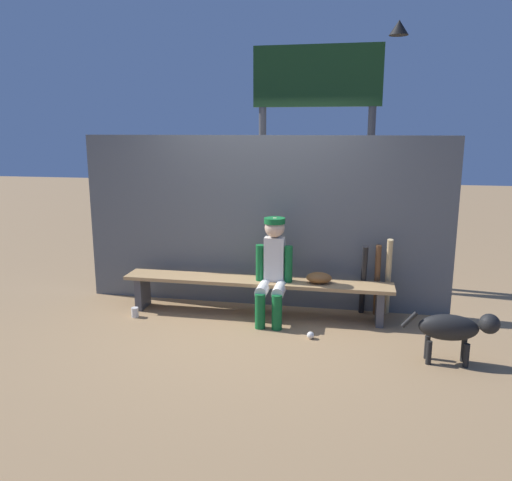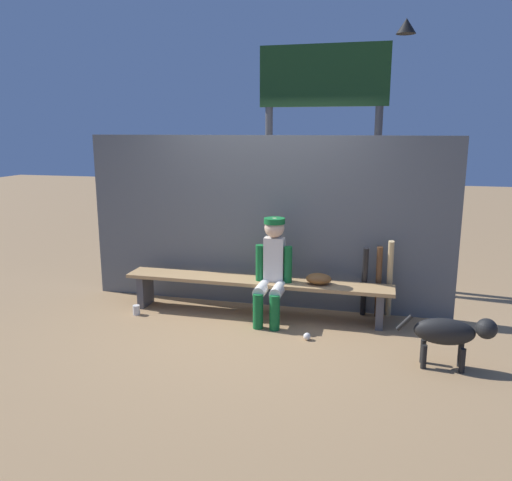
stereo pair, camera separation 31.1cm
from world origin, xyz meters
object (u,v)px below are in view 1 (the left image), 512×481
(cup_on_bench, at_px, (285,275))
(bat_aluminum_black, at_px, (363,280))
(bat_wood_dark, at_px, (377,280))
(cup_on_ground, at_px, (135,312))
(baseball, at_px, (311,335))
(player_seated, at_px, (273,267))
(dog, at_px, (455,328))
(scoreboard, at_px, (321,109))
(baseball_glove, at_px, (319,278))
(dugout_bench, at_px, (256,286))
(bat_wood_natural, at_px, (388,277))

(cup_on_bench, bearing_deg, bat_aluminum_black, 11.83)
(bat_wood_dark, distance_m, cup_on_ground, 2.76)
(baseball, bearing_deg, cup_on_ground, 173.17)
(player_seated, xyz_separation_m, bat_wood_dark, (1.13, 0.36, -0.20))
(cup_on_bench, relative_size, dog, 0.13)
(scoreboard, bearing_deg, baseball_glove, -85.19)
(cup_on_ground, distance_m, dog, 3.37)
(bat_aluminum_black, distance_m, bat_wood_dark, 0.16)
(baseball, height_order, cup_on_ground, cup_on_ground)
(bat_wood_dark, bearing_deg, cup_on_ground, -167.85)
(bat_aluminum_black, xyz_separation_m, cup_on_bench, (-0.87, -0.18, 0.06))
(baseball_glove, relative_size, bat_aluminum_black, 0.33)
(scoreboard, bearing_deg, baseball, -87.38)
(dugout_bench, bearing_deg, baseball_glove, 0.00)
(bat_wood_dark, height_order, cup_on_ground, bat_wood_dark)
(cup_on_ground, bearing_deg, cup_on_bench, 12.25)
(dog, bearing_deg, cup_on_ground, 170.56)
(baseball_glove, bearing_deg, dugout_bench, 180.00)
(bat_aluminum_black, xyz_separation_m, bat_wood_natural, (0.27, 0.04, 0.04))
(player_seated, height_order, bat_wood_dark, player_seated)
(dugout_bench, relative_size, cup_on_ground, 27.63)
(baseball, xyz_separation_m, cup_on_bench, (-0.35, 0.60, 0.44))
(bat_wood_dark, relative_size, bat_wood_natural, 0.90)
(baseball_glove, height_order, cup_on_bench, baseball_glove)
(bat_wood_dark, distance_m, scoreboard, 2.44)
(bat_wood_dark, bearing_deg, baseball_glove, -158.28)
(bat_wood_natural, height_order, cup_on_bench, bat_wood_natural)
(scoreboard, bearing_deg, bat_aluminum_black, -65.33)
(dugout_bench, height_order, cup_on_bench, cup_on_bench)
(bat_wood_natural, bearing_deg, player_seated, -163.62)
(cup_on_ground, relative_size, dog, 0.13)
(cup_on_bench, bearing_deg, bat_wood_dark, 12.00)
(player_seated, xyz_separation_m, bat_aluminum_black, (0.98, 0.32, -0.19))
(dugout_bench, bearing_deg, cup_on_bench, 6.38)
(baseball_glove, height_order, bat_aluminum_black, bat_aluminum_black)
(bat_wood_natural, height_order, baseball, bat_wood_natural)
(baseball_glove, distance_m, scoreboard, 2.42)
(dog, bearing_deg, baseball_glove, 145.65)
(baseball, relative_size, dog, 0.09)
(bat_wood_natural, bearing_deg, bat_wood_dark, -176.17)
(baseball_glove, bearing_deg, bat_wood_dark, 21.72)
(bat_wood_natural, bearing_deg, baseball_glove, -160.90)
(bat_wood_natural, bearing_deg, baseball, -133.71)
(player_seated, xyz_separation_m, baseball_glove, (0.50, 0.11, -0.13))
(baseball, bearing_deg, bat_wood_dark, 50.63)
(player_seated, bearing_deg, bat_wood_dark, 17.62)
(player_seated, height_order, baseball, player_seated)
(baseball_glove, xyz_separation_m, cup_on_bench, (-0.39, 0.04, -0.01))
(cup_on_bench, height_order, scoreboard, scoreboard)
(cup_on_bench, bearing_deg, baseball, -59.44)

